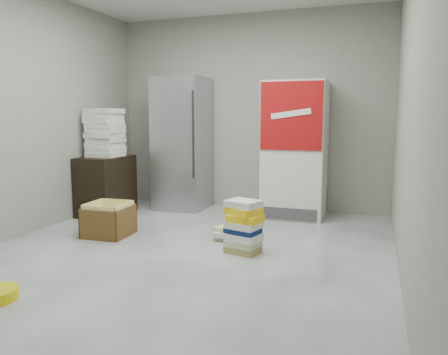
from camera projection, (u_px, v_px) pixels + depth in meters
name	position (u px, v px, depth m)	size (l,w,h in m)	color
ground	(177.00, 257.00, 4.21)	(5.00, 5.00, 0.00)	silver
room_shell	(174.00, 66.00, 3.96)	(4.04, 5.04, 2.82)	#9A948B
steel_fridge	(183.00, 144.00, 6.36)	(0.70, 0.72, 1.90)	#AEB1B7
coke_cooler	(295.00, 150.00, 5.83)	(0.80, 0.73, 1.80)	silver
wood_shelf	(106.00, 185.00, 6.02)	(0.50, 0.80, 0.80)	black
supply_box_stack	(105.00, 133.00, 5.92)	(0.44, 0.44, 0.65)	silver
phonebook_stack_main	(244.00, 227.00, 4.31)	(0.40, 0.37, 0.53)	#9B8849
phonebook_stack_side	(230.00, 234.00, 4.78)	(0.37, 0.32, 0.14)	#C3BC8A
cardboard_box	(109.00, 222.00, 4.95)	(0.49, 0.49, 0.38)	yellow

